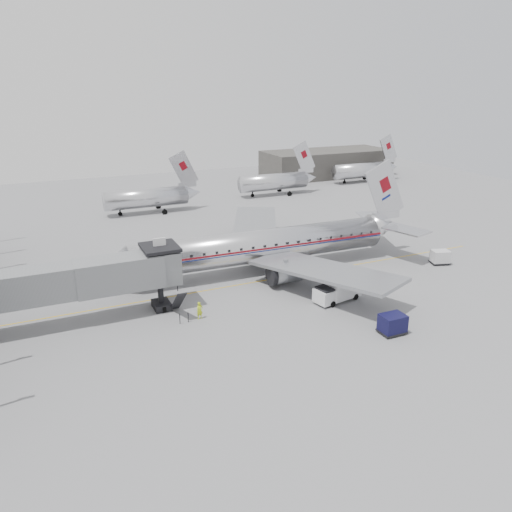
% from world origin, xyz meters
% --- Properties ---
extents(ground, '(160.00, 160.00, 0.00)m').
position_xyz_m(ground, '(0.00, 0.00, 0.00)').
color(ground, slate).
rests_on(ground, ground).
extents(hangar, '(30.00, 12.00, 6.00)m').
position_xyz_m(hangar, '(45.00, 60.00, 3.00)').
color(hangar, '#3C3936').
rests_on(hangar, ground).
extents(apron_line, '(60.00, 0.15, 0.01)m').
position_xyz_m(apron_line, '(3.00, 6.00, 0.01)').
color(apron_line, gold).
rests_on(apron_line, ground).
extents(jet_bridge, '(21.00, 6.20, 7.10)m').
position_xyz_m(jet_bridge, '(-16.66, 3.67, 4.18)').
color(jet_bridge, slate).
rests_on(jet_bridge, ground).
extents(distant_aircraft_near, '(16.39, 3.20, 10.26)m').
position_xyz_m(distant_aircraft_near, '(-1.79, 42.00, 2.73)').
color(distant_aircraft_near, silver).
rests_on(distant_aircraft_near, ground).
extents(distant_aircraft_mid, '(16.39, 3.20, 10.26)m').
position_xyz_m(distant_aircraft_mid, '(24.21, 46.00, 2.73)').
color(distant_aircraft_mid, silver).
rests_on(distant_aircraft_mid, ground).
extents(distant_aircraft_far, '(16.39, 3.20, 10.26)m').
position_xyz_m(distant_aircraft_far, '(48.21, 50.00, 2.73)').
color(distant_aircraft_far, silver).
rests_on(distant_aircraft_far, ground).
extents(airliner, '(38.50, 35.66, 12.17)m').
position_xyz_m(airliner, '(4.89, 8.98, 3.06)').
color(airliner, silver).
rests_on(airliner, ground).
extents(service_van, '(5.36, 2.85, 2.40)m').
position_xyz_m(service_van, '(7.54, -2.01, 1.26)').
color(service_van, silver).
rests_on(service_van, ground).
extents(baggage_cart_navy, '(2.30, 1.76, 1.79)m').
position_xyz_m(baggage_cart_navy, '(8.00, -10.00, 0.95)').
color(baggage_cart_navy, black).
rests_on(baggage_cart_navy, ground).
extents(baggage_cart_white, '(2.56, 2.22, 1.70)m').
position_xyz_m(baggage_cart_white, '(25.00, 2.00, 0.90)').
color(baggage_cart_white, silver).
rests_on(baggage_cart_white, ground).
extents(ramp_worker, '(0.67, 0.49, 1.68)m').
position_xyz_m(ramp_worker, '(-6.59, -0.15, 0.84)').
color(ramp_worker, '#BBD519').
rests_on(ramp_worker, ground).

